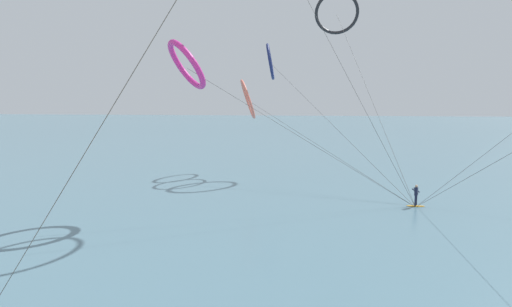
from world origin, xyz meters
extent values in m
cube|color=slate|center=(0.00, 107.04, 0.04)|extent=(400.00, 200.00, 0.08)
ellipsoid|color=orange|center=(11.33, 31.33, 0.11)|extent=(1.40, 0.40, 0.06)
cylinder|color=#191E38|center=(11.39, 31.46, 0.54)|extent=(0.12, 0.12, 0.80)
cylinder|color=#191E38|center=(11.26, 31.21, 0.54)|extent=(0.12, 0.12, 0.80)
cube|color=#191E38|center=(11.33, 31.33, 1.25)|extent=(0.33, 0.38, 0.62)
sphere|color=tan|center=(11.33, 31.33, 1.67)|extent=(0.22, 0.22, 0.22)
cylinder|color=#191E38|center=(11.43, 31.65, 1.30)|extent=(0.48, 0.32, 0.39)
cylinder|color=#191E38|center=(11.22, 31.26, 1.30)|extent=(0.48, 0.32, 0.39)
cylinder|color=#3F3F3F|center=(18.72, 33.54, 5.50)|extent=(14.81, 4.43, 11.01)
cylinder|color=#3F3F3F|center=(-4.05, 9.90, 6.69)|extent=(9.18, 0.36, 13.40)
torus|color=#CC288E|center=(-5.98, 28.78, 10.84)|extent=(4.55, 5.03, 3.73)
cylinder|color=#3F3F3F|center=(2.67, 30.06, 5.31)|extent=(17.32, 2.58, 10.64)
torus|color=#EA7260|center=(-3.61, 44.12, 8.28)|extent=(2.52, 4.67, 4.27)
cylinder|color=#3F3F3F|center=(3.86, 37.73, 4.08)|extent=(14.96, 12.81, 8.17)
torus|color=navy|center=(-1.79, 50.54, 12.75)|extent=(1.33, 4.43, 4.37)
cylinder|color=#3F3F3F|center=(4.77, 40.94, 6.29)|extent=(13.15, 19.23, 12.60)
cylinder|color=#3F3F3F|center=(6.28, 31.77, 9.39)|extent=(10.11, 0.91, 18.78)
torus|color=black|center=(5.99, 50.89, 18.32)|extent=(5.25, 2.90, 4.74)
cylinder|color=#3F3F3F|center=(8.66, 41.11, 9.07)|extent=(5.36, 19.58, 18.15)
camera|label=1|loc=(3.16, -3.51, 8.44)|focal=31.13mm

